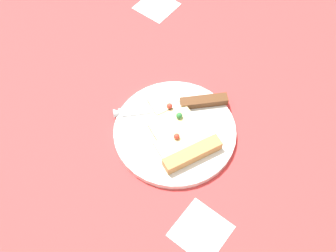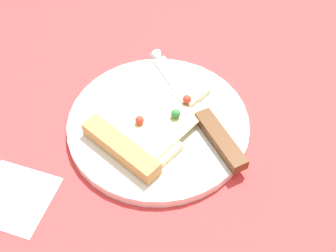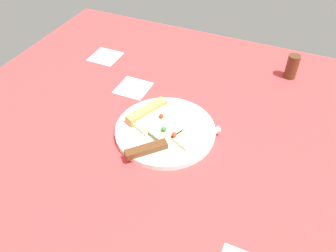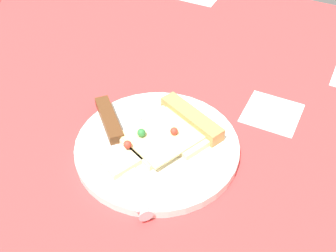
{
  "view_description": "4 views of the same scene",
  "coord_description": "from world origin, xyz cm",
  "px_view_note": "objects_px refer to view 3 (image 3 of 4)",
  "views": [
    {
      "loc": [
        42.75,
        27.79,
        72.27
      ],
      "look_at": [
        8.8,
        1.22,
        3.62
      ],
      "focal_mm": 43.96,
      "sensor_mm": 36.0,
      "label": 1
    },
    {
      "loc": [
        -7.34,
        41.98,
        54.08
      ],
      "look_at": [
        5.37,
        4.37,
        4.28
      ],
      "focal_mm": 53.2,
      "sensor_mm": 36.0,
      "label": 2
    },
    {
      "loc": [
        -47.91,
        -23.04,
        58.58
      ],
      "look_at": [
        7.92,
        1.42,
        2.13
      ],
      "focal_mm": 36.12,
      "sensor_mm": 36.0,
      "label": 3
    },
    {
      "loc": [
        29.18,
        -38.1,
        47.9
      ],
      "look_at": [
        8.06,
        4.73,
        3.06
      ],
      "focal_mm": 46.09,
      "sensor_mm": 36.0,
      "label": 4
    }
  ],
  "objects_px": {
    "plate": "(165,130)",
    "pepper_shaker": "(292,67)",
    "pizza_slice": "(158,121)",
    "knife": "(165,144)"
  },
  "relations": [
    {
      "from": "pepper_shaker",
      "to": "pizza_slice",
      "type": "bearing_deg",
      "value": 143.48
    },
    {
      "from": "pepper_shaker",
      "to": "knife",
      "type": "bearing_deg",
      "value": 152.71
    },
    {
      "from": "plate",
      "to": "pizza_slice",
      "type": "bearing_deg",
      "value": 66.72
    },
    {
      "from": "knife",
      "to": "pepper_shaker",
      "type": "relative_size",
      "value": 2.55
    },
    {
      "from": "pizza_slice",
      "to": "knife",
      "type": "height_order",
      "value": "pizza_slice"
    },
    {
      "from": "pepper_shaker",
      "to": "plate",
      "type": "bearing_deg",
      "value": 146.69
    },
    {
      "from": "plate",
      "to": "knife",
      "type": "relative_size",
      "value": 1.33
    },
    {
      "from": "pizza_slice",
      "to": "plate",
      "type": "bearing_deg",
      "value": 90.42
    },
    {
      "from": "plate",
      "to": "pepper_shaker",
      "type": "height_order",
      "value": "pepper_shaker"
    },
    {
      "from": "pizza_slice",
      "to": "knife",
      "type": "bearing_deg",
      "value": 59.1
    }
  ]
}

